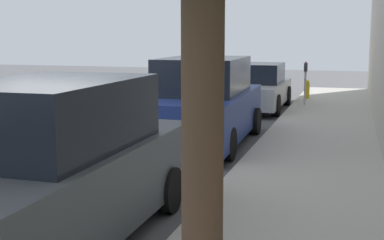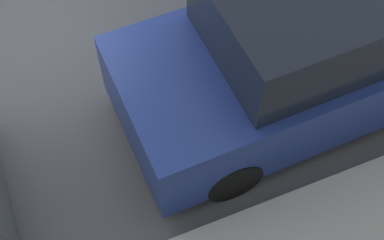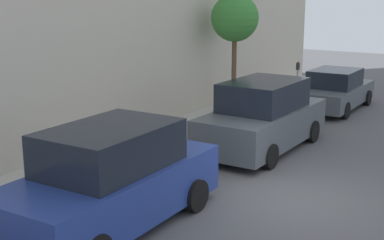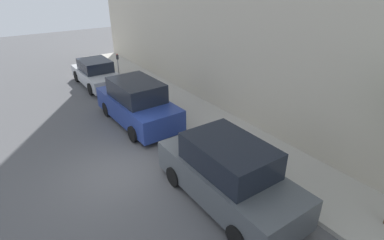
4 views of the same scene
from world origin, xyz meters
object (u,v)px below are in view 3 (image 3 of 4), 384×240
at_px(parking_meter_near, 297,76).
at_px(street_tree, 235,19).
at_px(parked_sedan_nearest, 335,90).
at_px(parked_suv_second, 263,117).
at_px(parked_suv_third, 112,180).

xyz_separation_m(parking_meter_near, street_tree, (0.96, 3.63, 2.41)).
xyz_separation_m(parked_sedan_nearest, parked_suv_second, (-0.05, 6.39, 0.21)).
distance_m(parked_suv_third, parking_meter_near, 13.35).
height_order(parked_sedan_nearest, street_tree, street_tree).
distance_m(parked_suv_second, parked_suv_third, 6.29).
relative_size(parked_suv_second, parking_meter_near, 3.21).
xyz_separation_m(parked_suv_third, street_tree, (2.68, -9.60, 2.54)).
bearing_deg(street_tree, parking_meter_near, -104.76).
xyz_separation_m(parked_sedan_nearest, parking_meter_near, (1.77, -0.56, 0.34)).
distance_m(parked_suv_second, parking_meter_near, 7.18).
bearing_deg(parking_meter_near, parked_suv_third, 97.41).
bearing_deg(parked_suv_third, parking_meter_near, -82.59).
relative_size(parked_sedan_nearest, street_tree, 1.08).
relative_size(parked_sedan_nearest, parking_meter_near, 3.02).
distance_m(parked_sedan_nearest, parked_suv_third, 12.68).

